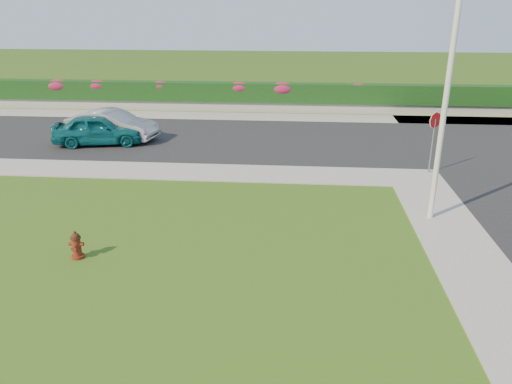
# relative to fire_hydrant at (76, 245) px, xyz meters

# --- Properties ---
(ground) EXTENTS (120.00, 120.00, 0.00)m
(ground) POSITION_rel_fire_hydrant_xyz_m (3.01, -1.96, -0.36)
(ground) COLOR black
(ground) RESTS_ON ground
(street_far) EXTENTS (26.00, 8.00, 0.04)m
(street_far) POSITION_rel_fire_hydrant_xyz_m (-1.99, 12.04, -0.34)
(street_far) COLOR black
(street_far) RESTS_ON ground
(sidewalk_far) EXTENTS (24.00, 2.00, 0.04)m
(sidewalk_far) POSITION_rel_fire_hydrant_xyz_m (-2.99, 7.04, -0.34)
(sidewalk_far) COLOR gray
(sidewalk_far) RESTS_ON ground
(curb_corner) EXTENTS (2.00, 2.00, 0.04)m
(curb_corner) POSITION_rel_fire_hydrant_xyz_m (10.01, 7.04, -0.34)
(curb_corner) COLOR gray
(curb_corner) RESTS_ON ground
(sidewalk_beyond) EXTENTS (34.00, 2.00, 0.04)m
(sidewalk_beyond) POSITION_rel_fire_hydrant_xyz_m (2.01, 17.04, -0.34)
(sidewalk_beyond) COLOR gray
(sidewalk_beyond) RESTS_ON ground
(retaining_wall) EXTENTS (34.00, 0.40, 0.60)m
(retaining_wall) POSITION_rel_fire_hydrant_xyz_m (2.01, 18.54, -0.06)
(retaining_wall) COLOR gray
(retaining_wall) RESTS_ON ground
(hedge) EXTENTS (32.00, 0.90, 1.10)m
(hedge) POSITION_rel_fire_hydrant_xyz_m (2.01, 18.64, 0.79)
(hedge) COLOR black
(hedge) RESTS_ON retaining_wall
(fire_hydrant) EXTENTS (0.38, 0.36, 0.75)m
(fire_hydrant) POSITION_rel_fire_hydrant_xyz_m (0.00, 0.00, 0.00)
(fire_hydrant) COLOR #501C0C
(fire_hydrant) RESTS_ON ground
(sedan_teal) EXTENTS (4.29, 2.39, 1.38)m
(sedan_teal) POSITION_rel_fire_hydrant_xyz_m (-3.47, 10.58, 0.37)
(sedan_teal) COLOR #0C545C
(sedan_teal) RESTS_ON street_far
(sedan_silver) EXTENTS (4.45, 2.20, 1.40)m
(sedan_silver) POSITION_rel_fire_hydrant_xyz_m (-3.14, 11.44, 0.38)
(sedan_silver) COLOR #989A9F
(sedan_silver) RESTS_ON street_far
(utility_pole) EXTENTS (0.16, 0.16, 6.40)m
(utility_pole) POSITION_rel_fire_hydrant_xyz_m (9.65, 3.31, 2.84)
(utility_pole) COLOR silver
(utility_pole) RESTS_ON ground
(stop_sign) EXTENTS (0.53, 0.42, 2.40)m
(stop_sign) POSITION_rel_fire_hydrant_xyz_m (10.64, 7.69, 1.41)
(stop_sign) COLOR slate
(stop_sign) RESTS_ON ground
(flower_clump_a) EXTENTS (1.45, 0.93, 0.73)m
(flower_clump_a) POSITION_rel_fire_hydrant_xyz_m (-9.02, 18.54, 1.06)
(flower_clump_a) COLOR #A11B46
(flower_clump_a) RESTS_ON hedge
(flower_clump_b) EXTENTS (1.29, 0.83, 0.64)m
(flower_clump_b) POSITION_rel_fire_hydrant_xyz_m (-6.54, 18.54, 1.09)
(flower_clump_b) COLOR #A11B46
(flower_clump_b) RESTS_ON hedge
(flower_clump_c) EXTENTS (1.16, 0.75, 0.58)m
(flower_clump_c) POSITION_rel_fire_hydrant_xyz_m (-2.66, 18.54, 1.11)
(flower_clump_c) COLOR #A11B46
(flower_clump_c) RESTS_ON hedge
(flower_clump_d) EXTENTS (1.32, 0.85, 0.66)m
(flower_clump_d) POSITION_rel_fire_hydrant_xyz_m (2.08, 18.54, 1.08)
(flower_clump_d) COLOR #A11B46
(flower_clump_d) RESTS_ON hedge
(flower_clump_e) EXTENTS (1.48, 0.95, 0.74)m
(flower_clump_e) POSITION_rel_fire_hydrant_xyz_m (4.63, 18.54, 1.05)
(flower_clump_e) COLOR #A11B46
(flower_clump_e) RESTS_ON hedge
(flower_clump_f) EXTENTS (1.06, 0.68, 0.53)m
(flower_clump_f) POSITION_rel_fire_hydrant_xyz_m (8.99, 18.54, 1.13)
(flower_clump_f) COLOR #A11B46
(flower_clump_f) RESTS_ON hedge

